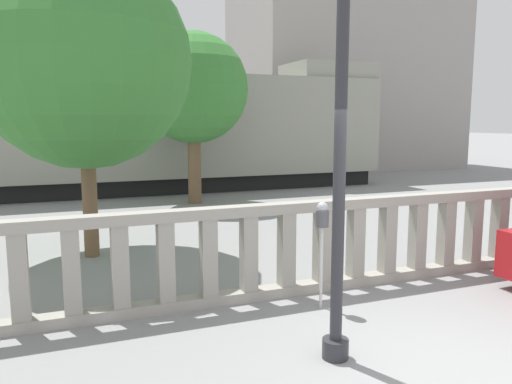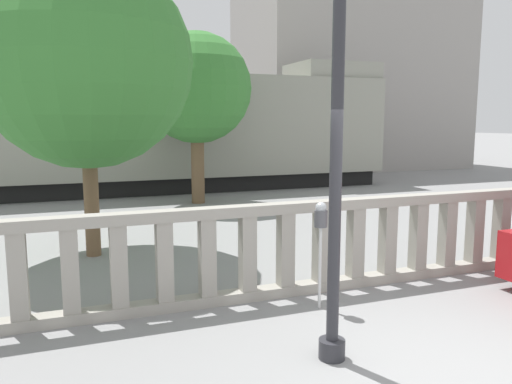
{
  "view_description": "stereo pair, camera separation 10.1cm",
  "coord_description": "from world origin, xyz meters",
  "px_view_note": "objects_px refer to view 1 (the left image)",
  "views": [
    {
      "loc": [
        -3.39,
        -3.3,
        2.39
      ],
      "look_at": [
        -0.61,
        3.75,
        1.31
      ],
      "focal_mm": 35.0,
      "sensor_mm": 36.0,
      "label": 1
    },
    {
      "loc": [
        -3.3,
        -3.33,
        2.39
      ],
      "look_at": [
        -0.61,
        3.75,
        1.31
      ],
      "focal_mm": 35.0,
      "sensor_mm": 36.0,
      "label": 2
    }
  ],
  "objects_px": {
    "tree_left": "(83,62)",
    "train_far": "(93,127)",
    "train_near": "(40,132)",
    "parking_meter": "(322,223)",
    "tree_right": "(193,89)"
  },
  "relations": [
    {
      "from": "train_far",
      "to": "tree_right",
      "type": "height_order",
      "value": "tree_right"
    },
    {
      "from": "train_far",
      "to": "tree_left",
      "type": "xyz_separation_m",
      "value": [
        -1.7,
        -25.64,
        1.36
      ]
    },
    {
      "from": "tree_left",
      "to": "train_far",
      "type": "bearing_deg",
      "value": 86.22
    },
    {
      "from": "parking_meter",
      "to": "tree_left",
      "type": "bearing_deg",
      "value": 125.02
    },
    {
      "from": "tree_left",
      "to": "parking_meter",
      "type": "bearing_deg",
      "value": -54.98
    },
    {
      "from": "tree_left",
      "to": "tree_right",
      "type": "bearing_deg",
      "value": 57.42
    },
    {
      "from": "train_far",
      "to": "tree_right",
      "type": "bearing_deg",
      "value": -85.82
    },
    {
      "from": "train_near",
      "to": "tree_right",
      "type": "xyz_separation_m",
      "value": [
        4.18,
        -2.93,
        1.25
      ]
    },
    {
      "from": "train_far",
      "to": "train_near",
      "type": "bearing_deg",
      "value": -98.59
    },
    {
      "from": "parking_meter",
      "to": "tree_right",
      "type": "xyz_separation_m",
      "value": [
        0.61,
        8.72,
        2.21
      ]
    },
    {
      "from": "train_near",
      "to": "tree_left",
      "type": "xyz_separation_m",
      "value": [
        0.98,
        -7.95,
        1.33
      ]
    },
    {
      "from": "parking_meter",
      "to": "train_far",
      "type": "bearing_deg",
      "value": 91.75
    },
    {
      "from": "parking_meter",
      "to": "train_far",
      "type": "distance_m",
      "value": 29.37
    },
    {
      "from": "tree_left",
      "to": "train_near",
      "type": "bearing_deg",
      "value": 97.01
    },
    {
      "from": "train_far",
      "to": "tree_right",
      "type": "xyz_separation_m",
      "value": [
        1.51,
        -20.62,
        1.28
      ]
    }
  ]
}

